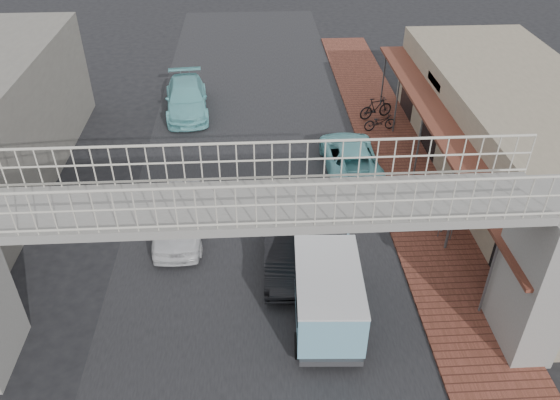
{
  "coord_description": "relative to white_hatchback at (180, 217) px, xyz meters",
  "views": [
    {
      "loc": [
        -0.02,
        -14.65,
        12.77
      ],
      "look_at": [
        0.86,
        0.97,
        1.8
      ],
      "focal_mm": 35.0,
      "sensor_mm": 36.0,
      "label": 1
    }
  ],
  "objects": [
    {
      "name": "motorcycle_near",
      "position": [
        9.06,
        7.59,
        -0.21
      ],
      "size": [
        1.69,
        0.81,
        0.85
      ],
      "primitive_type": "imported",
      "rotation": [
        0.0,
        0.0,
        1.73
      ],
      "color": "black",
      "rests_on": "sidewalk"
    },
    {
      "name": "road_strip",
      "position": [
        2.81,
        -1.61,
        -0.73
      ],
      "size": [
        10.0,
        60.0,
        0.01
      ],
      "primitive_type": "cube",
      "color": "black",
      "rests_on": "ground"
    },
    {
      "name": "motorcycle_far",
      "position": [
        9.11,
        8.9,
        -0.08
      ],
      "size": [
        1.93,
        1.12,
        1.12
      ],
      "primitive_type": "imported",
      "rotation": [
        0.0,
        0.0,
        1.92
      ],
      "color": "black",
      "rests_on": "sidewalk"
    },
    {
      "name": "angkot_van",
      "position": [
        4.86,
        -4.57,
        0.6
      ],
      "size": [
        2.17,
        4.39,
        2.11
      ],
      "rotation": [
        0.0,
        0.0,
        -0.05
      ],
      "color": "black",
      "rests_on": "ground"
    },
    {
      "name": "street_clock",
      "position": [
        9.78,
        -0.78,
        1.44
      ],
      "size": [
        0.65,
        0.63,
        2.51
      ],
      "rotation": [
        0.0,
        0.0,
        -0.42
      ],
      "color": "#59595B",
      "rests_on": "sidewalk"
    },
    {
      "name": "angkot_far",
      "position": [
        -0.62,
        10.39,
        0.01
      ],
      "size": [
        2.63,
        5.39,
        1.51
      ],
      "primitive_type": "imported",
      "rotation": [
        0.0,
        0.0,
        0.1
      ],
      "color": "#7AD1D5",
      "rests_on": "ground"
    },
    {
      "name": "sidewalk",
      "position": [
        9.31,
        1.39,
        -0.69
      ],
      "size": [
        3.0,
        40.0,
        0.1
      ],
      "primitive_type": "cube",
      "color": "brown",
      "rests_on": "ground"
    },
    {
      "name": "ground",
      "position": [
        2.81,
        -1.61,
        -0.74
      ],
      "size": [
        120.0,
        120.0,
        0.0
      ],
      "primitive_type": "plane",
      "color": "black",
      "rests_on": "ground"
    },
    {
      "name": "white_hatchback",
      "position": [
        0.0,
        0.0,
        0.0
      ],
      "size": [
        1.76,
        4.35,
        1.48
      ],
      "primitive_type": "imported",
      "rotation": [
        0.0,
        0.0,
        -0.0
      ],
      "color": "white",
      "rests_on": "ground"
    },
    {
      "name": "shophouse_row",
      "position": [
        13.77,
        2.39,
        1.27
      ],
      "size": [
        7.2,
        18.0,
        4.0
      ],
      "color": "gray",
      "rests_on": "ground"
    },
    {
      "name": "dark_sedan",
      "position": [
        3.83,
        -1.93,
        -0.01
      ],
      "size": [
        1.7,
        4.48,
        1.46
      ],
      "primitive_type": "imported",
      "rotation": [
        0.0,
        0.0,
        -0.03
      ],
      "color": "black",
      "rests_on": "ground"
    },
    {
      "name": "angkot_curb",
      "position": [
        7.01,
        4.07,
        -0.06
      ],
      "size": [
        2.33,
        4.94,
        1.36
      ],
      "primitive_type": "imported",
      "rotation": [
        0.0,
        0.0,
        3.16
      ],
      "color": "#76C9CE",
      "rests_on": "ground"
    },
    {
      "name": "footbridge",
      "position": [
        2.81,
        -5.61,
        2.44
      ],
      "size": [
        16.4,
        2.4,
        6.34
      ],
      "color": "gray",
      "rests_on": "ground"
    },
    {
      "name": "arrow_sign",
      "position": [
        10.33,
        -1.62,
        1.84
      ],
      "size": [
        1.81,
        1.16,
        3.08
      ],
      "rotation": [
        0.0,
        0.0,
        -0.09
      ],
      "color": "#59595B",
      "rests_on": "sidewalk"
    }
  ]
}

